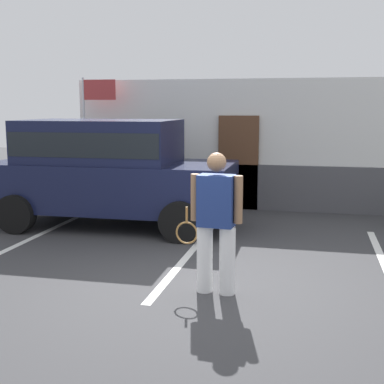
# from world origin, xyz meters

# --- Properties ---
(ground_plane) EXTENTS (40.00, 40.00, 0.00)m
(ground_plane) POSITION_xyz_m (0.00, 0.00, 0.00)
(ground_plane) COLOR #38383A
(parking_stripe_0) EXTENTS (0.12, 4.40, 0.01)m
(parking_stripe_0) POSITION_xyz_m (-3.46, 1.50, 0.00)
(parking_stripe_0) COLOR silver
(parking_stripe_0) RESTS_ON ground_plane
(parking_stripe_1) EXTENTS (0.12, 4.40, 0.01)m
(parking_stripe_1) POSITION_xyz_m (-0.52, 1.50, 0.00)
(parking_stripe_1) COLOR silver
(parking_stripe_1) RESTS_ON ground_plane
(house_frontage) EXTENTS (8.23, 0.40, 2.90)m
(house_frontage) POSITION_xyz_m (-0.00, 5.53, 1.36)
(house_frontage) COLOR white
(house_frontage) RESTS_ON ground_plane
(parked_suv) EXTENTS (4.62, 2.21, 2.05)m
(parked_suv) POSITION_xyz_m (-2.50, 3.11, 1.15)
(parked_suv) COLOR #141938
(parked_suv) RESTS_ON ground_plane
(tennis_player_man) EXTENTS (0.90, 0.31, 1.76)m
(tennis_player_man) POSITION_xyz_m (0.20, -0.08, 0.91)
(tennis_player_man) COLOR white
(tennis_player_man) RESTS_ON ground_plane
(flag_pole) EXTENTS (0.80, 0.05, 2.95)m
(flag_pole) POSITION_xyz_m (-3.63, 4.98, 2.05)
(flag_pole) COLOR silver
(flag_pole) RESTS_ON ground_plane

